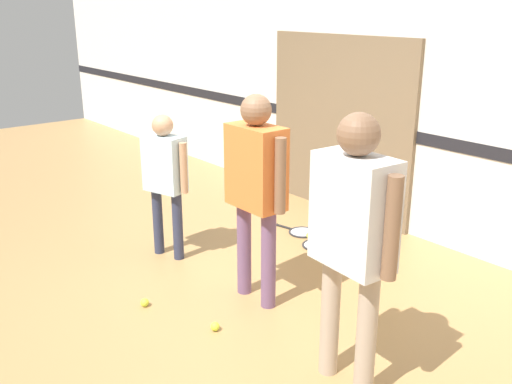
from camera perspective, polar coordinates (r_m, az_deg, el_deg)
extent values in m
plane|color=#A87F4C|center=(4.75, -2.49, -10.30)|extent=(16.00, 16.00, 0.00)
cube|color=silver|center=(5.84, 15.48, 11.05)|extent=(16.00, 0.06, 3.20)
cube|color=black|center=(5.91, 14.82, 5.50)|extent=(16.00, 0.01, 0.12)
cube|color=#756047|center=(6.44, 8.23, 6.59)|extent=(2.03, 0.05, 1.97)
cylinder|color=#6B4C70|center=(4.63, -1.19, -5.58)|extent=(0.12, 0.12, 0.80)
cylinder|color=#6B4C70|center=(4.42, 1.25, -6.80)|extent=(0.12, 0.12, 0.80)
cube|color=orange|center=(4.28, 0.00, 2.53)|extent=(0.46, 0.26, 0.63)
sphere|color=brown|center=(4.18, 0.00, 8.21)|extent=(0.23, 0.23, 0.23)
cylinder|color=brown|center=(4.49, -2.22, 3.16)|extent=(0.08, 0.08, 0.56)
cylinder|color=brown|center=(4.08, 2.44, 1.60)|extent=(0.08, 0.08, 0.56)
cylinder|color=#2D334C|center=(5.47, -9.79, -2.86)|extent=(0.09, 0.09, 0.65)
cylinder|color=#2D334C|center=(5.31, -7.84, -3.40)|extent=(0.09, 0.09, 0.65)
cube|color=silver|center=(5.21, -9.13, 2.82)|extent=(0.42, 0.31, 0.51)
sphere|color=tan|center=(5.12, -9.33, 6.59)|extent=(0.19, 0.19, 0.19)
cylinder|color=tan|center=(5.36, -10.90, 3.08)|extent=(0.07, 0.07, 0.46)
cylinder|color=tan|center=(5.07, -7.26, 2.39)|extent=(0.07, 0.07, 0.46)
cylinder|color=tan|center=(3.51, 10.96, -14.12)|extent=(0.12, 0.12, 0.83)
cylinder|color=tan|center=(3.70, 7.43, -12.10)|extent=(0.12, 0.12, 0.83)
cube|color=silver|center=(3.28, 9.79, -1.95)|extent=(0.50, 0.30, 0.65)
sphere|color=brown|center=(3.15, 10.23, 5.71)|extent=(0.24, 0.24, 0.24)
cylinder|color=brown|center=(3.10, 13.45, -3.58)|extent=(0.09, 0.09, 0.59)
cylinder|color=brown|center=(3.48, 6.52, -0.77)|extent=(0.09, 0.09, 0.59)
torus|color=#28282D|center=(5.67, 6.14, -5.31)|extent=(0.42, 0.42, 0.02)
cylinder|color=silver|center=(5.67, 6.14, -5.31)|extent=(0.26, 0.26, 0.01)
cylinder|color=black|center=(5.66, 8.74, -5.49)|extent=(0.20, 0.16, 0.02)
sphere|color=black|center=(5.66, 9.91, -5.57)|extent=(0.03, 0.03, 0.03)
torus|color=#28282D|center=(5.97, 4.69, -4.03)|extent=(0.35, 0.35, 0.02)
cylinder|color=silver|center=(5.97, 4.69, -4.03)|extent=(0.25, 0.25, 0.01)
cylinder|color=black|center=(6.09, 2.87, -3.51)|extent=(0.20, 0.06, 0.02)
sphere|color=black|center=(6.15, 2.13, -3.31)|extent=(0.03, 0.03, 0.03)
sphere|color=#CCE038|center=(4.29, -4.12, -13.27)|extent=(0.07, 0.07, 0.07)
sphere|color=#CCE038|center=(5.84, 5.36, -4.34)|extent=(0.07, 0.07, 0.07)
sphere|color=#CCE038|center=(4.66, -11.07, -10.80)|extent=(0.07, 0.07, 0.07)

